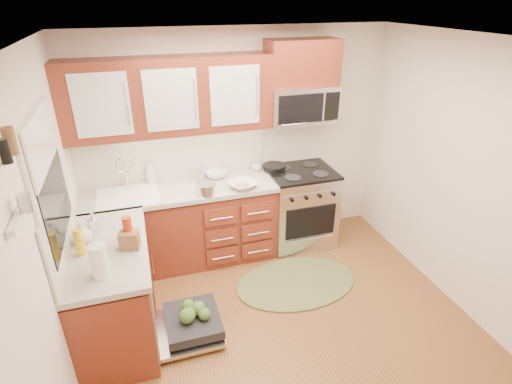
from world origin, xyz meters
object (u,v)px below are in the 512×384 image
object	(u,v)px
upper_cabinets	(169,96)
paper_towel_roll	(99,261)
dishwasher	(189,325)
stock_pot	(206,189)
microwave	(301,104)
rug	(296,283)
skillet	(274,167)
sink	(130,207)
cutting_board	(244,186)
bowl_b	(216,174)
cup	(256,167)
range	(300,207)
bowl_a	(243,185)

from	to	relation	value
upper_cabinets	paper_towel_roll	distance (m)	1.82
dishwasher	stock_pot	distance (m)	1.33
microwave	rug	size ratio (longest dim) A/B	0.58
upper_cabinets	microwave	distance (m)	1.42
dishwasher	skillet	size ratio (longest dim) A/B	2.64
sink	cutting_board	distance (m)	1.21
microwave	bowl_b	xyz separation A→B (m)	(-0.97, 0.05, -0.74)
sink	dishwasher	size ratio (longest dim) A/B	0.89
cutting_board	cup	xyz separation A→B (m)	(0.26, 0.38, 0.04)
sink	cutting_board	world-z (taller)	cutting_board
upper_cabinets	sink	xyz separation A→B (m)	(-0.52, -0.16, -1.07)
skillet	stock_pot	bearing A→B (deg)	-157.44
bowl_b	cup	xyz separation A→B (m)	(0.49, 0.05, 0.01)
range	bowl_b	bearing A→B (deg)	170.07
dishwasher	rug	distance (m)	1.25
bowl_b	microwave	bearing A→B (deg)	-2.95
paper_towel_roll	bowl_a	xyz separation A→B (m)	(1.38, 1.12, -0.10)
range	cup	xyz separation A→B (m)	(-0.48, 0.22, 0.50)
skillet	rug	bearing A→B (deg)	-93.79
stock_pot	bowl_a	world-z (taller)	stock_pot
upper_cabinets	stock_pot	xyz separation A→B (m)	(0.25, -0.35, -0.89)
rug	skillet	size ratio (longest dim) A/B	4.93
dishwasher	upper_cabinets	bearing A→B (deg)	83.96
upper_cabinets	microwave	bearing A→B (deg)	-1.02
dishwasher	bowl_b	xyz separation A→B (m)	(0.57, 1.30, 0.86)
dishwasher	paper_towel_roll	size ratio (longest dim) A/B	2.61
sink	bowl_a	world-z (taller)	bowl_a
range	skillet	bearing A→B (deg)	151.40
bowl_a	range	bearing A→B (deg)	13.40
skillet	cup	distance (m)	0.21
range	sink	bearing A→B (deg)	-179.70
skillet	paper_towel_roll	world-z (taller)	paper_towel_roll
microwave	rug	distance (m)	1.94
bowl_a	bowl_b	xyz separation A→B (m)	(-0.22, 0.35, 0.00)
paper_towel_roll	bowl_a	size ratio (longest dim) A/B	0.95
dishwasher	range	bearing A→B (deg)	36.27
range	microwave	bearing A→B (deg)	90.00
cutting_board	microwave	bearing A→B (deg)	20.73
sink	paper_towel_roll	bearing A→B (deg)	-99.21
stock_pot	cutting_board	distance (m)	0.42
cup	stock_pot	bearing A→B (deg)	-147.43
dishwasher	paper_towel_roll	world-z (taller)	paper_towel_roll
dishwasher	cutting_board	bearing A→B (deg)	50.45
cup	cutting_board	bearing A→B (deg)	-124.25
sink	stock_pot	world-z (taller)	stock_pot
microwave	upper_cabinets	bearing A→B (deg)	178.98
stock_pot	sink	bearing A→B (deg)	165.56
microwave	dishwasher	distance (m)	2.55
rug	cutting_board	world-z (taller)	cutting_board
upper_cabinets	bowl_b	distance (m)	1.01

